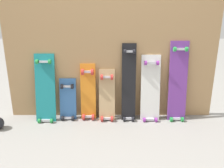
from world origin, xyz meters
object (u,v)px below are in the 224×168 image
Objects in this scene: skateboard_teal at (46,91)px; skateboard_blue at (69,102)px; skateboard_purple at (179,85)px; skateboard_orange at (89,94)px; skateboard_black at (130,86)px; skateboard_white at (151,91)px; skateboard_natural at (108,98)px.

skateboard_teal reaches higher than skateboard_blue.
skateboard_teal is at bearing -179.20° from skateboard_purple.
skateboard_orange is 0.75× the size of skateboard_black.
skateboard_black is at bearing 178.47° from skateboard_white.
skateboard_white is (0.73, -0.02, 0.05)m from skateboard_orange.
skateboard_white reaches higher than skateboard_blue.
skateboard_purple reaches higher than skateboard_orange.
skateboard_orange reaches higher than skateboard_blue.
skateboard_teal is 0.86× the size of skateboard_purple.
skateboard_natural is (0.22, -0.02, -0.03)m from skateboard_orange.
skateboard_white is at bearing -1.62° from skateboard_orange.
skateboard_natural is (0.71, 0.01, -0.09)m from skateboard_teal.
skateboard_orange is 0.23m from skateboard_natural.
skateboard_teal is 1.18× the size of skateboard_orange.
skateboard_purple is at bearing -0.02° from skateboard_black.
skateboard_black reaches higher than skateboard_blue.
skateboard_orange is 1.05m from skateboard_purple.
skateboard_white is at bearing -0.62° from skateboard_blue.
skateboard_teal reaches higher than skateboard_natural.
skateboard_purple is at bearing 0.80° from skateboard_teal.
skateboard_teal is 1.22m from skateboard_white.
skateboard_orange is (0.49, 0.04, -0.05)m from skateboard_teal.
skateboard_purple is (0.31, 0.01, 0.08)m from skateboard_white.
skateboard_orange is at bearing 178.33° from skateboard_black.
skateboard_white is (0.25, -0.01, -0.07)m from skateboard_black.
skateboard_orange reaches higher than skateboard_natural.
skateboard_white is at bearing -178.80° from skateboard_purple.
skateboard_black is 0.97× the size of skateboard_purple.
skateboard_black is (0.72, -0.00, 0.21)m from skateboard_blue.
skateboard_white is 0.32m from skateboard_purple.
skateboard_orange is 0.73m from skateboard_white.
skateboard_teal reaches higher than skateboard_orange.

